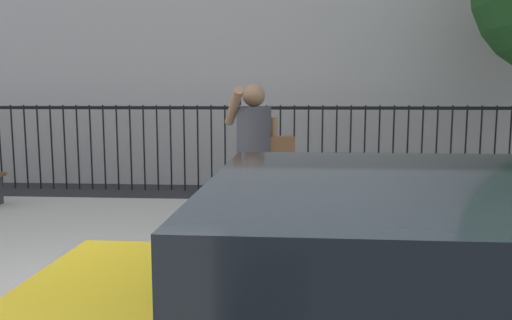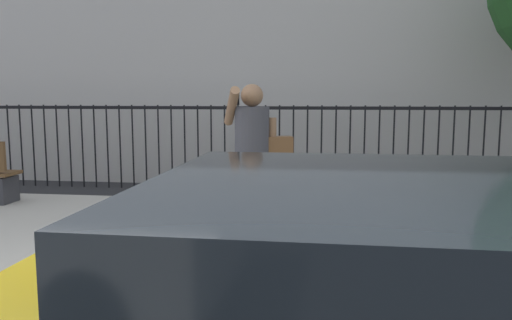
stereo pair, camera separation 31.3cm
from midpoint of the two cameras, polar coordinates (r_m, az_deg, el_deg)
The scene contains 3 objects.
sidewalk at distance 5.97m, azimuth -16.01°, elevation -9.25°, with size 28.00×4.40×0.15m, color #B2ADA3.
iron_fence at distance 9.32m, azimuth -8.44°, elevation 2.69°, with size 12.03×0.04×1.60m.
pedestrian_on_phone at distance 4.90m, azimuth -1.78°, elevation 0.31°, with size 0.72×0.53×1.72m.
Camera 1 is at (1.85, -3.19, 1.73)m, focal length 34.84 mm.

